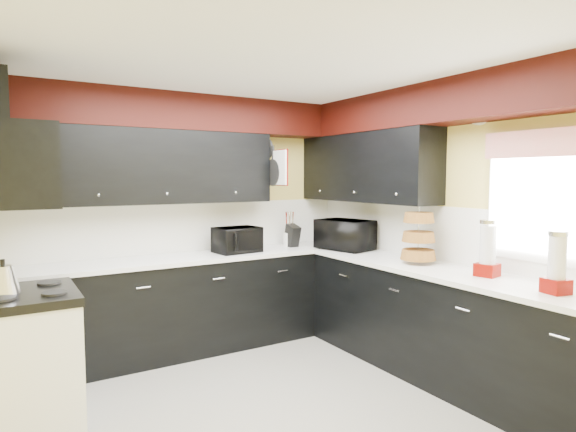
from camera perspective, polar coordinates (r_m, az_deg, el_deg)
The scene contains 32 objects.
ground at distance 3.79m, azimuth -1.96°, elevation -22.09°, with size 3.60×3.60×0.00m, color gray.
wall_back at distance 5.05m, azimuth -12.04°, elevation -0.61°, with size 3.60×0.06×2.50m, color #E0C666.
wall_right at distance 4.57m, azimuth 18.10°, elevation -1.30°, with size 0.06×3.60×2.50m, color #E0C666.
ceiling at distance 3.48m, azimuth -2.08°, elevation 17.85°, with size 3.60×3.60×0.06m, color white.
cab_back at distance 4.92m, azimuth -10.71°, elevation -10.23°, with size 3.60×0.60×0.90m, color black.
cab_right at distance 4.31m, azimuth 18.26°, elevation -12.52°, with size 0.60×3.00×0.90m, color black.
counter_back at distance 4.82m, azimuth -10.79°, elevation -4.81°, with size 3.62×0.64×0.04m, color white.
counter_right at distance 4.20m, azimuth 18.42°, elevation -6.38°, with size 0.64×3.02×0.04m, color white.
splash_back at distance 5.05m, azimuth -11.99°, elevation -1.30°, with size 3.60×0.02×0.50m, color white.
splash_right at distance 4.57m, azimuth 18.00°, elevation -2.06°, with size 0.02×3.60×0.50m, color white.
upper_back at distance 4.72m, azimuth -17.21°, elevation 5.59°, with size 2.60×0.35×0.70m, color black.
upper_right at distance 5.06m, azimuth 9.16°, elevation 5.67°, with size 0.35×1.80×0.70m, color black.
soffit_back at distance 4.90m, azimuth -11.55°, elevation 11.82°, with size 3.60×0.36×0.35m, color black.
soffit_right at distance 4.34m, azimuth 18.73°, elevation 12.63°, with size 0.36×3.24×0.35m, color black.
stove at distance 3.92m, azimuth -28.21°, elevation -14.90°, with size 0.60×0.75×0.86m, color white.
cooktop at distance 3.80m, azimuth -28.48°, elevation -8.33°, with size 0.62×0.77×0.06m, color black.
hood at distance 3.71m, azimuth -29.79°, elevation 5.18°, with size 0.50×0.78×0.55m, color black.
window at distance 4.01m, azimuth 27.87°, elevation 1.89°, with size 0.03×0.86×0.96m, color white, non-canonical shape.
valance at distance 3.97m, azimuth 27.68°, elevation 7.65°, with size 0.04×0.88×0.20m, color red.
pan_top at distance 5.15m, azimuth -2.51°, elevation 7.94°, with size 0.03×0.22×0.40m, color black, non-canonical shape.
pan_mid at distance 5.03m, azimuth -1.79°, elevation 5.16°, with size 0.03×0.28×0.46m, color black, non-canonical shape.
pan_low at distance 5.25m, azimuth -3.19°, elevation 4.81°, with size 0.03×0.24×0.42m, color black, non-canonical shape.
cut_board at distance 4.93m, azimuth -1.00°, elevation 5.76°, with size 0.03×0.26×0.35m, color white.
baskets at distance 4.40m, azimuth 15.20°, elevation -2.37°, with size 0.27×0.27×0.50m, color brown, non-canonical shape.
deco_plate at distance 4.34m, azimuth 21.76°, elevation 11.54°, with size 0.03×0.24×0.24m, color white, non-canonical shape.
toaster_oven at distance 4.91m, azimuth -6.00°, elevation -2.82°, with size 0.44×0.37×0.26m, color black.
microwave at distance 5.11m, azimuth 6.81°, elevation -2.21°, with size 0.57×0.38×0.31m, color black.
utensil_crock at distance 5.32m, azimuth 0.19°, elevation -2.79°, with size 0.14×0.14×0.15m, color silver.
knife_block at distance 5.27m, azimuth 0.50°, elevation -2.38°, with size 0.11×0.15×0.24m, color black.
kettle at distance 3.81m, azimuth -30.67°, elevation -6.48°, with size 0.21×0.21×0.19m, color silver, non-canonical shape.
dispenser_a at distance 4.01m, azimuth 22.59°, elevation -3.68°, with size 0.15×0.15×0.42m, color maroon, non-canonical shape.
dispenser_b at distance 3.63m, azimuth 29.25°, elevation -5.05°, with size 0.14×0.14×0.39m, color maroon, non-canonical shape.
Camera 1 is at (-1.65, -2.95, 1.71)m, focal length 30.00 mm.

